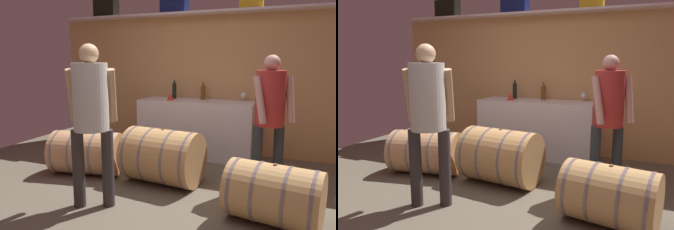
% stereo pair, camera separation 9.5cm
% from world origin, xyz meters
% --- Properties ---
extents(ground_plane, '(6.62, 7.68, 0.02)m').
position_xyz_m(ground_plane, '(0.00, 0.56, -0.01)').
color(ground_plane, '#635B4B').
extents(back_wall_panel, '(5.42, 0.10, 2.17)m').
position_xyz_m(back_wall_panel, '(0.00, 2.24, 1.08)').
color(back_wall_panel, tan).
rests_on(back_wall_panel, ground).
extents(high_shelf_board, '(4.99, 0.40, 0.03)m').
position_xyz_m(high_shelf_board, '(0.00, 2.09, 2.18)').
color(high_shelf_board, silver).
rests_on(high_shelf_board, back_wall_panel).
extents(toolcase_black, '(0.40, 0.20, 0.28)m').
position_xyz_m(toolcase_black, '(-1.84, 2.09, 2.34)').
color(toolcase_black, black).
rests_on(toolcase_black, high_shelf_board).
extents(toolcase_navy, '(0.42, 0.22, 0.32)m').
position_xyz_m(toolcase_navy, '(-0.59, 2.09, 2.36)').
color(toolcase_navy, navy).
rests_on(toolcase_navy, high_shelf_board).
extents(work_cabinet, '(1.76, 0.59, 0.86)m').
position_xyz_m(work_cabinet, '(-0.14, 1.89, 0.43)').
color(work_cabinet, silver).
rests_on(work_cabinet, ground).
extents(wine_bottle_amber, '(0.07, 0.07, 0.28)m').
position_xyz_m(wine_bottle_amber, '(-0.09, 2.03, 0.99)').
color(wine_bottle_amber, brown).
rests_on(wine_bottle_amber, work_cabinet).
extents(wine_bottle_dark, '(0.07, 0.07, 0.30)m').
position_xyz_m(wine_bottle_dark, '(-0.55, 1.98, 1.00)').
color(wine_bottle_dark, black).
rests_on(wine_bottle_dark, work_cabinet).
extents(wine_glass, '(0.08, 0.08, 0.13)m').
position_xyz_m(wine_glass, '(0.53, 2.07, 0.95)').
color(wine_glass, white).
rests_on(wine_glass, work_cabinet).
extents(red_funnel, '(0.11, 0.11, 0.11)m').
position_xyz_m(red_funnel, '(-0.54, 1.78, 0.92)').
color(red_funnel, red).
rests_on(red_funnel, work_cabinet).
extents(wine_barrel_near, '(0.98, 0.72, 0.57)m').
position_xyz_m(wine_barrel_near, '(-1.22, 0.54, 0.28)').
color(wine_barrel_near, tan).
rests_on(wine_barrel_near, ground).
extents(wine_barrel_far, '(0.96, 0.75, 0.67)m').
position_xyz_m(wine_barrel_far, '(-0.17, 0.61, 0.33)').
color(wine_barrel_far, tan).
rests_on(wine_barrel_far, ground).
extents(wine_barrel_flank, '(0.91, 0.69, 0.57)m').
position_xyz_m(wine_barrel_flank, '(1.16, 0.07, 0.28)').
color(wine_barrel_flank, tan).
rests_on(wine_barrel_flank, ground).
extents(tasting_cup, '(0.06, 0.06, 0.04)m').
position_xyz_m(tasting_cup, '(-1.21, 0.54, 0.58)').
color(tasting_cup, red).
rests_on(tasting_cup, wine_barrel_near).
extents(winemaker_pouring, '(0.48, 0.47, 1.54)m').
position_xyz_m(winemaker_pouring, '(1.02, 0.90, 0.95)').
color(winemaker_pouring, '#283037').
rests_on(winemaker_pouring, ground).
extents(visitor_tasting, '(0.53, 0.47, 1.64)m').
position_xyz_m(visitor_tasting, '(-0.57, -0.24, 1.01)').
color(visitor_tasting, '#343031').
rests_on(visitor_tasting, ground).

